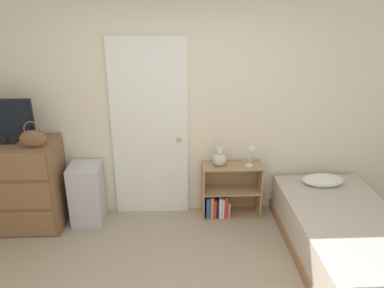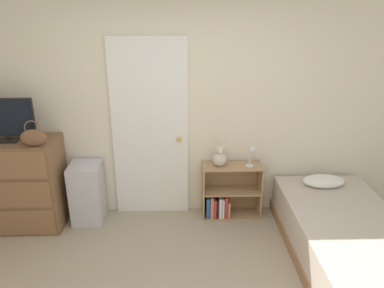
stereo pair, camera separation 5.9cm
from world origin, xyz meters
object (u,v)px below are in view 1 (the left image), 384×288
(bookshelf, at_px, (226,195))
(teddy_bear, at_px, (219,157))
(tv, at_px, (3,120))
(handbag, at_px, (33,138))
(storage_bin, at_px, (87,193))
(bed, at_px, (345,236))
(dresser, at_px, (18,185))
(desk_lamp, at_px, (251,152))

(bookshelf, distance_m, teddy_bear, 0.51)
(tv, height_order, teddy_bear, tv)
(handbag, distance_m, bookshelf, 2.23)
(storage_bin, distance_m, bed, 2.82)
(dresser, height_order, bed, dresser)
(desk_lamp, bearing_deg, teddy_bear, 174.07)
(handbag, distance_m, teddy_bear, 1.99)
(desk_lamp, bearing_deg, storage_bin, -179.63)
(handbag, bearing_deg, bed, -9.55)
(tv, xyz_separation_m, storage_bin, (0.74, 0.08, -0.92))
(storage_bin, height_order, bed, storage_bin)
(bookshelf, height_order, bed, bookshelf)
(handbag, xyz_separation_m, bed, (3.12, -0.52, -0.90))
(bookshelf, xyz_separation_m, desk_lamp, (0.27, -0.04, 0.57))
(dresser, height_order, storage_bin, dresser)
(teddy_bear, height_order, desk_lamp, same)
(tv, bearing_deg, storage_bin, 6.52)
(bookshelf, bearing_deg, storage_bin, -178.07)
(dresser, distance_m, bookshelf, 2.37)
(dresser, bearing_deg, bookshelf, 3.14)
(tv, relative_size, teddy_bear, 2.46)
(storage_bin, distance_m, teddy_bear, 1.58)
(bookshelf, bearing_deg, teddy_bear, -176.64)
(dresser, distance_m, handbag, 0.71)
(dresser, relative_size, teddy_bear, 4.13)
(teddy_bear, xyz_separation_m, desk_lamp, (0.36, -0.04, 0.07))
(teddy_bear, distance_m, desk_lamp, 0.37)
(storage_bin, xyz_separation_m, desk_lamp, (1.88, 0.01, 0.47))
(bookshelf, bearing_deg, desk_lamp, -8.99)
(bookshelf, relative_size, teddy_bear, 2.74)
(storage_bin, height_order, bookshelf, storage_bin)
(handbag, relative_size, bed, 0.14)
(storage_bin, xyz_separation_m, bookshelf, (1.62, 0.05, -0.10))
(dresser, xyz_separation_m, handbag, (0.32, -0.17, 0.61))
(bookshelf, bearing_deg, dresser, -176.86)
(handbag, xyz_separation_m, storage_bin, (0.41, 0.25, -0.78))
(dresser, xyz_separation_m, desk_lamp, (2.62, 0.09, 0.31))
(teddy_bear, relative_size, bed, 0.13)
(tv, relative_size, desk_lamp, 2.46)
(storage_bin, height_order, teddy_bear, teddy_bear)
(dresser, relative_size, tv, 1.68)
(tv, distance_m, teddy_bear, 2.33)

